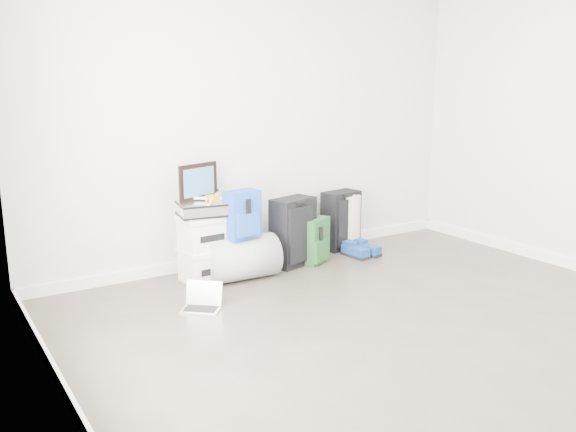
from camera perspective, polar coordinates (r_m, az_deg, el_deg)
ground at (r=4.14m, az=15.17°, el=-12.24°), size 5.00×5.00×0.00m
room_envelope at (r=3.77m, az=16.53°, el=12.31°), size 4.52×5.02×2.71m
boxes_stack at (r=5.29m, az=-7.75°, el=-2.99°), size 0.42×0.35×0.58m
briefcase at (r=5.20m, az=-7.87°, el=0.69°), size 0.47×0.38×0.12m
painting at (r=5.25m, az=-8.38°, el=3.20°), size 0.40×0.16×0.31m
drone at (r=5.20m, az=-7.00°, el=1.67°), size 0.46×0.46×0.05m
duffel_bag at (r=5.32m, az=-4.35°, el=-3.95°), size 0.63×0.41×0.38m
blue_backpack at (r=5.19m, az=-4.26°, el=0.07°), size 0.31×0.25×0.41m
large_suitcase at (r=5.67m, az=0.51°, el=-1.50°), size 0.46×0.36×0.64m
green_backpack at (r=5.77m, az=2.49°, el=-2.40°), size 0.36×0.33×0.43m
carry_on at (r=6.24m, az=5.01°, el=-0.40°), size 0.41×0.30×0.60m
shoes at (r=6.06m, az=6.82°, el=-3.26°), size 0.31×0.33×0.10m
rolled_rug at (r=6.22m, az=5.94°, el=-0.64°), size 0.18×0.18×0.56m
laptop at (r=4.73m, az=-8.03°, el=-8.03°), size 0.35×0.34×0.20m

